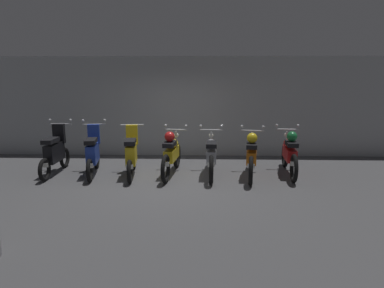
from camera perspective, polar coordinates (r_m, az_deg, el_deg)
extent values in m
plane|color=#4C4C4F|center=(7.75, -3.74, -6.14)|extent=(80.00, 80.00, 0.00)
cube|color=#9EA0A3|center=(10.01, -2.46, 6.35)|extent=(16.00, 0.30, 2.89)
torus|color=black|center=(9.32, -20.80, -2.16)|extent=(0.09, 0.53, 0.53)
torus|color=black|center=(8.30, -23.74, -4.02)|extent=(0.09, 0.53, 0.53)
cube|color=black|center=(8.74, -22.32, -1.33)|extent=(0.22, 0.74, 0.44)
cube|color=black|center=(8.98, -21.65, 1.65)|extent=(0.28, 0.12, 0.48)
cube|color=black|center=(8.54, -22.90, 0.53)|extent=(0.24, 0.52, 0.10)
cylinder|color=#B7BABF|center=(9.07, -21.42, 3.17)|extent=(0.56, 0.04, 0.04)
sphere|color=#B7BABF|center=(9.16, -22.96, 3.76)|extent=(0.07, 0.07, 0.07)
sphere|color=#B7BABF|center=(8.96, -19.93, 3.83)|extent=(0.07, 0.07, 0.07)
cylinder|color=#B7BABF|center=(9.19, -21.09, 0.31)|extent=(0.06, 0.15, 0.85)
sphere|color=silver|center=(9.14, -21.24, 2.28)|extent=(0.12, 0.12, 0.12)
cube|color=white|center=(8.29, -23.73, -3.32)|extent=(0.16, 0.01, 0.10)
torus|color=black|center=(8.99, -15.88, -2.33)|extent=(0.18, 0.54, 0.53)
torus|color=black|center=(7.89, -16.98, -4.32)|extent=(0.18, 0.54, 0.53)
cube|color=#1E389E|center=(8.37, -16.50, -1.47)|extent=(0.34, 0.76, 0.44)
cube|color=#1E389E|center=(8.63, -16.32, 1.63)|extent=(0.30, 0.17, 0.48)
cube|color=black|center=(8.15, -16.79, 0.47)|extent=(0.32, 0.55, 0.10)
cylinder|color=#B7BABF|center=(8.73, -16.28, 3.21)|extent=(0.56, 0.13, 0.04)
sphere|color=#B7BABF|center=(8.76, -18.00, 3.79)|extent=(0.07, 0.07, 0.07)
sphere|color=#B7BABF|center=(8.69, -14.62, 3.92)|extent=(0.07, 0.07, 0.07)
cylinder|color=#B7BABF|center=(8.85, -16.07, 0.24)|extent=(0.08, 0.15, 0.85)
sphere|color=silver|center=(8.80, -16.18, 2.28)|extent=(0.12, 0.12, 0.12)
cube|color=white|center=(7.88, -17.00, -3.57)|extent=(0.16, 0.04, 0.10)
torus|color=black|center=(8.69, -9.87, -2.52)|extent=(0.15, 0.54, 0.53)
torus|color=black|center=(7.58, -10.54, -4.63)|extent=(0.15, 0.54, 0.53)
cube|color=gold|center=(8.07, -10.25, -1.65)|extent=(0.31, 0.76, 0.44)
cube|color=gold|center=(8.33, -10.15, 1.57)|extent=(0.29, 0.15, 0.48)
cube|color=black|center=(7.85, -10.43, 0.36)|extent=(0.30, 0.55, 0.10)
cylinder|color=#B7BABF|center=(8.43, -10.13, 3.21)|extent=(0.56, 0.10, 0.04)
cylinder|color=#B7BABF|center=(8.56, -9.99, 0.14)|extent=(0.07, 0.15, 0.85)
sphere|color=silver|center=(8.50, -10.07, 2.25)|extent=(0.12, 0.12, 0.12)
cube|color=white|center=(7.58, -10.55, -3.85)|extent=(0.16, 0.03, 0.10)
torus|color=black|center=(8.70, -2.58, -1.93)|extent=(0.17, 0.66, 0.65)
torus|color=black|center=(7.47, -4.51, -4.23)|extent=(0.17, 0.66, 0.65)
cube|color=gold|center=(8.04, -3.49, -1.68)|extent=(0.32, 0.85, 0.28)
ellipsoid|color=gold|center=(8.14, -3.28, 0.07)|extent=(0.31, 0.47, 0.22)
cube|color=black|center=(7.81, -3.79, 0.02)|extent=(0.30, 0.55, 0.10)
cylinder|color=#B7BABF|center=(8.47, -2.76, 2.45)|extent=(0.56, 0.10, 0.04)
sphere|color=#B7BABF|center=(8.51, -4.49, 3.15)|extent=(0.07, 0.07, 0.07)
sphere|color=#B7BABF|center=(8.41, -1.03, 3.08)|extent=(0.07, 0.07, 0.07)
cylinder|color=#B7BABF|center=(8.58, -2.67, 0.07)|extent=(0.07, 0.16, 0.65)
sphere|color=silver|center=(8.54, -2.68, 1.51)|extent=(0.12, 0.12, 0.12)
cube|color=white|center=(7.47, -4.48, -3.44)|extent=(0.16, 0.03, 0.10)
sphere|color=red|center=(7.77, -3.81, 1.24)|extent=(0.24, 0.24, 0.24)
torus|color=black|center=(8.67, 3.21, -1.99)|extent=(0.10, 0.65, 0.65)
torus|color=black|center=(7.41, 3.28, -4.35)|extent=(0.10, 0.65, 0.65)
cube|color=#9EA0A8|center=(7.99, 3.25, -1.76)|extent=(0.24, 0.84, 0.28)
ellipsoid|color=#9EA0A8|center=(8.10, 3.26, 0.01)|extent=(0.27, 0.44, 0.22)
cube|color=black|center=(7.75, 3.29, -0.06)|extent=(0.25, 0.52, 0.10)
cylinder|color=#B7BABF|center=(8.43, 3.26, 2.40)|extent=(0.56, 0.05, 0.04)
sphere|color=#B7BABF|center=(8.42, 1.50, 3.09)|extent=(0.07, 0.07, 0.07)
sphere|color=#B7BABF|center=(8.42, 5.04, 3.06)|extent=(0.07, 0.07, 0.07)
cylinder|color=#B7BABF|center=(8.55, 3.23, 0.01)|extent=(0.06, 0.16, 0.65)
sphere|color=silver|center=(8.51, 3.25, 1.46)|extent=(0.12, 0.12, 0.12)
cube|color=white|center=(7.41, 3.28, -3.55)|extent=(0.16, 0.02, 0.10)
torus|color=black|center=(8.67, 10.05, -2.16)|extent=(0.19, 0.66, 0.65)
torus|color=black|center=(7.41, 9.95, -4.51)|extent=(0.19, 0.66, 0.65)
cube|color=orange|center=(7.99, 10.05, -1.92)|extent=(0.34, 0.86, 0.28)
ellipsoid|color=orange|center=(8.10, 10.12, -0.16)|extent=(0.32, 0.47, 0.22)
cube|color=black|center=(7.75, 10.11, -0.22)|extent=(0.32, 0.55, 0.10)
cylinder|color=#B7BABF|center=(8.43, 10.21, 2.24)|extent=(0.56, 0.12, 0.04)
sphere|color=#B7BABF|center=(8.42, 8.46, 2.97)|extent=(0.07, 0.07, 0.07)
sphere|color=#B7BABF|center=(8.42, 12.00, 2.84)|extent=(0.07, 0.07, 0.07)
cylinder|color=#B7BABF|center=(8.55, 10.12, -0.15)|extent=(0.08, 0.17, 0.65)
sphere|color=silver|center=(8.51, 10.17, 1.30)|extent=(0.12, 0.12, 0.12)
cube|color=white|center=(7.41, 9.98, -3.71)|extent=(0.16, 0.04, 0.10)
sphere|color=gold|center=(7.72, 10.16, 1.01)|extent=(0.24, 0.24, 0.24)
torus|color=black|center=(9.06, 15.50, -1.81)|extent=(0.15, 0.66, 0.65)
torus|color=black|center=(7.82, 16.90, -4.00)|extent=(0.15, 0.66, 0.65)
cube|color=red|center=(8.39, 16.22, -1.56)|extent=(0.29, 0.85, 0.28)
ellipsoid|color=red|center=(8.50, 16.14, 0.12)|extent=(0.30, 0.46, 0.22)
cube|color=black|center=(8.16, 16.53, 0.06)|extent=(0.29, 0.54, 0.10)
cylinder|color=#B7BABF|center=(8.83, 15.84, 2.40)|extent=(0.56, 0.09, 0.04)
sphere|color=#B7BABF|center=(8.78, 14.20, 3.09)|extent=(0.07, 0.07, 0.07)
sphere|color=#B7BABF|center=(8.86, 17.54, 2.98)|extent=(0.07, 0.07, 0.07)
cylinder|color=#B7BABF|center=(8.94, 15.66, 0.11)|extent=(0.07, 0.16, 0.65)
sphere|color=silver|center=(8.90, 15.74, 1.50)|extent=(0.12, 0.12, 0.12)
cube|color=white|center=(7.82, 16.91, -3.24)|extent=(0.16, 0.03, 0.10)
sphere|color=#197238|center=(8.13, 16.60, 1.24)|extent=(0.24, 0.24, 0.24)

